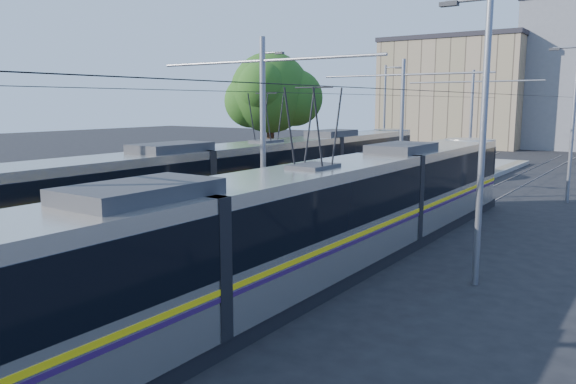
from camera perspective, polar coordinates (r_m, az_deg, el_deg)
The scene contains 12 objects.
ground at distance 14.94m, azimuth -21.69°, elevation -11.53°, with size 160.00×160.00×0.00m, color black.
platform at distance 27.73m, azimuth 8.79°, elevation -1.29°, with size 4.00×50.00×0.30m, color gray.
tactile_strip_left at distance 28.35m, azimuth 6.16°, elevation -0.69°, with size 0.70×50.00×0.01m, color gray.
tactile_strip_right at distance 27.12m, azimuth 11.55°, elevation -1.27°, with size 0.70×50.00×0.01m, color gray.
rails at distance 27.76m, azimuth 8.78°, elevation -1.56°, with size 8.71×70.00×0.03m.
tram_left at distance 25.95m, azimuth -2.20°, elevation 1.59°, with size 2.43×29.63×5.50m.
tram_right at distance 15.83m, azimuth 2.54°, elevation -2.73°, with size 2.43×30.73×5.50m.
catenary at distance 24.76m, azimuth 6.13°, elevation 7.72°, with size 9.20×70.00×7.00m.
street_lamps at distance 30.96m, azimuth 12.23°, elevation 7.20°, with size 15.18×38.22×8.00m.
shelter at distance 25.73m, azimuth 8.09°, elevation 1.19°, with size 0.74×1.15×2.48m.
tree at distance 36.72m, azimuth -1.17°, elevation 9.90°, with size 5.71×5.28×8.30m.
building_left at distance 71.04m, azimuth 16.94°, elevation 9.68°, with size 16.32×12.24×12.57m.
Camera 1 is at (11.81, -7.60, 5.10)m, focal length 35.00 mm.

